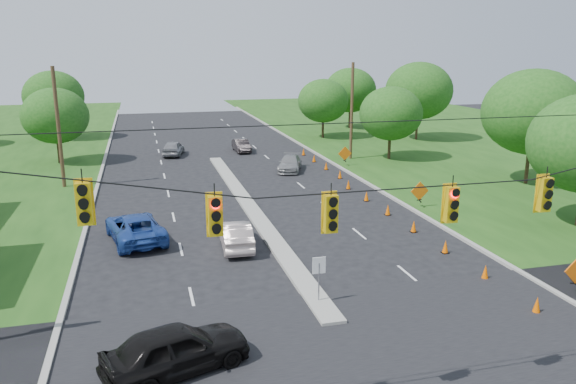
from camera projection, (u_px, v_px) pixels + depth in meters
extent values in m
cube|color=gray|center=(98.00, 185.00, 43.09)|extent=(0.25, 110.00, 0.16)
cube|color=gray|center=(345.00, 171.00, 48.09)|extent=(0.25, 110.00, 0.16)
cube|color=gray|center=(249.00, 207.00, 37.16)|extent=(1.00, 34.00, 0.18)
cylinder|color=gray|center=(319.00, 284.00, 22.89)|extent=(0.06, 0.06, 1.80)
cube|color=white|center=(319.00, 265.00, 22.69)|extent=(0.55, 0.04, 0.70)
cylinder|color=black|center=(403.00, 174.00, 14.82)|extent=(24.00, 0.04, 0.04)
cube|color=yellow|center=(84.00, 204.00, 12.90)|extent=(0.34, 0.24, 1.00)
cube|color=yellow|center=(215.00, 216.00, 13.77)|extent=(0.34, 0.24, 1.00)
cube|color=yellow|center=(331.00, 214.00, 14.56)|extent=(0.34, 0.24, 1.00)
cube|color=yellow|center=(451.00, 204.00, 15.42)|extent=(0.34, 0.24, 1.00)
cube|color=yellow|center=(545.00, 194.00, 16.14)|extent=(0.34, 0.24, 1.00)
cylinder|color=#422D1C|center=(59.00, 128.00, 41.38)|extent=(0.28, 0.28, 9.00)
cylinder|color=#422D1C|center=(352.00, 112.00, 52.24)|extent=(0.28, 0.28, 9.00)
cone|color=#FA6000|center=(537.00, 305.00, 22.22)|extent=(0.32, 0.32, 0.70)
cone|color=#FA6000|center=(485.00, 272.00, 25.50)|extent=(0.32, 0.32, 0.70)
cone|color=#FA6000|center=(445.00, 247.00, 28.78)|extent=(0.32, 0.32, 0.70)
cone|color=#FA6000|center=(414.00, 226.00, 32.06)|extent=(0.32, 0.32, 0.70)
cone|color=#FA6000|center=(388.00, 210.00, 35.33)|extent=(0.32, 0.32, 0.70)
cone|color=#FA6000|center=(366.00, 196.00, 38.61)|extent=(0.32, 0.32, 0.70)
cone|color=#FA6000|center=(348.00, 185.00, 41.89)|extent=(0.32, 0.32, 0.70)
cone|color=#FA6000|center=(340.00, 174.00, 45.32)|extent=(0.32, 0.32, 0.70)
cone|color=#FA6000|center=(326.00, 166.00, 48.59)|extent=(0.32, 0.32, 0.70)
cone|color=#FA6000|center=(314.00, 158.00, 51.87)|extent=(0.32, 0.32, 0.70)
cone|color=#FA6000|center=(303.00, 152.00, 55.15)|extent=(0.32, 0.32, 0.70)
cube|color=black|center=(576.00, 283.00, 23.77)|extent=(0.06, 0.58, 0.26)
cube|color=black|center=(576.00, 283.00, 23.77)|extent=(0.06, 0.58, 0.26)
cube|color=black|center=(419.00, 200.00, 36.88)|extent=(0.06, 0.58, 0.26)
cube|color=black|center=(419.00, 200.00, 36.88)|extent=(0.06, 0.58, 0.26)
cube|color=orange|center=(420.00, 191.00, 36.73)|extent=(1.27, 0.05, 1.27)
cube|color=black|center=(345.00, 160.00, 50.00)|extent=(0.06, 0.58, 0.26)
cube|color=black|center=(345.00, 160.00, 50.00)|extent=(0.06, 0.58, 0.26)
cube|color=orange|center=(345.00, 154.00, 49.85)|extent=(1.27, 0.05, 1.27)
cylinder|color=black|center=(59.00, 150.00, 51.18)|extent=(0.28, 0.28, 2.52)
ellipsoid|color=#194C14|center=(55.00, 116.00, 50.42)|extent=(5.88, 5.88, 5.04)
cylinder|color=black|center=(57.00, 127.00, 64.69)|extent=(0.28, 0.28, 2.88)
ellipsoid|color=#194C14|center=(54.00, 96.00, 63.82)|extent=(6.72, 6.72, 5.76)
cylinder|color=black|center=(528.00, 164.00, 43.13)|extent=(0.28, 0.28, 3.24)
ellipsoid|color=#194C14|center=(533.00, 112.00, 42.15)|extent=(7.56, 7.56, 6.48)
cylinder|color=black|center=(389.00, 146.00, 52.98)|extent=(0.28, 0.28, 2.52)
ellipsoid|color=#194C14|center=(391.00, 113.00, 52.21)|extent=(5.88, 5.88, 5.04)
cylinder|color=black|center=(417.00, 126.00, 64.23)|extent=(0.28, 0.28, 3.24)
ellipsoid|color=#194C14|center=(419.00, 91.00, 63.25)|extent=(7.56, 7.56, 6.48)
cylinder|color=black|center=(350.00, 117.00, 73.59)|extent=(0.28, 0.28, 2.88)
ellipsoid|color=#194C14|center=(350.00, 90.00, 72.72)|extent=(6.72, 6.72, 5.76)
cylinder|color=black|center=(323.00, 127.00, 65.60)|extent=(0.28, 0.28, 2.52)
ellipsoid|color=#194C14|center=(323.00, 101.00, 64.83)|extent=(5.88, 5.88, 5.04)
imported|color=black|center=(176.00, 349.00, 18.07)|extent=(5.17, 3.39, 1.64)
imported|color=#BEA9A1|center=(236.00, 235.00, 29.51)|extent=(1.73, 4.38, 1.42)
imported|color=#214295|center=(135.00, 227.00, 30.50)|extent=(3.60, 5.95, 1.54)
imported|color=gray|center=(290.00, 163.00, 48.11)|extent=(3.22, 4.75, 1.28)
imported|color=gray|center=(173.00, 148.00, 55.02)|extent=(2.66, 4.57, 1.46)
imported|color=black|center=(241.00, 146.00, 56.99)|extent=(1.47, 3.90, 1.27)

